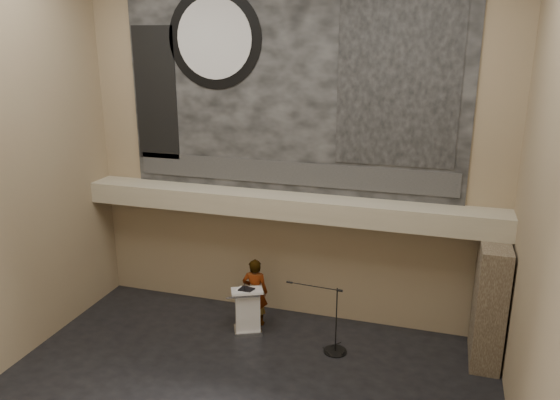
% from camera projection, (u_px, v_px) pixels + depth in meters
% --- Properties ---
extents(wall_back, '(10.00, 0.02, 8.50)m').
position_uv_depth(wall_back, '(290.00, 148.00, 12.76)').
color(wall_back, '#8C7658').
rests_on(wall_back, floor).
extents(wall_front, '(10.00, 0.02, 8.50)m').
position_uv_depth(wall_front, '(70.00, 300.00, 5.44)').
color(wall_front, '#8C7658').
rests_on(wall_front, floor).
extents(wall_right, '(0.02, 8.00, 8.50)m').
position_uv_depth(wall_right, '(552.00, 222.00, 7.71)').
color(wall_right, '#8C7658').
rests_on(wall_right, floor).
extents(soffit, '(10.00, 0.80, 0.50)m').
position_uv_depth(soffit, '(285.00, 205.00, 12.78)').
color(soffit, tan).
rests_on(soffit, wall_back).
extents(sprinkler_left, '(0.04, 0.04, 0.06)m').
position_uv_depth(sprinkler_left, '(221.00, 211.00, 13.26)').
color(sprinkler_left, '#B2893D').
rests_on(sprinkler_left, soffit).
extents(sprinkler_right, '(0.04, 0.04, 0.06)m').
position_uv_depth(sprinkler_right, '(365.00, 225.00, 12.28)').
color(sprinkler_right, '#B2893D').
rests_on(sprinkler_right, soffit).
extents(banner, '(8.00, 0.05, 5.00)m').
position_uv_depth(banner, '(290.00, 85.00, 12.32)').
color(banner, black).
rests_on(banner, wall_back).
extents(banner_text_strip, '(7.76, 0.02, 0.55)m').
position_uv_depth(banner_text_strip, '(289.00, 173.00, 12.87)').
color(banner_text_strip, '#2C2C2C').
rests_on(banner_text_strip, banner).
extents(banner_clock_rim, '(2.30, 0.02, 2.30)m').
position_uv_depth(banner_clock_rim, '(214.00, 39.00, 12.49)').
color(banner_clock_rim, black).
rests_on(banner_clock_rim, banner).
extents(banner_clock_face, '(1.84, 0.02, 1.84)m').
position_uv_depth(banner_clock_face, '(214.00, 39.00, 12.47)').
color(banner_clock_face, silver).
rests_on(banner_clock_face, banner).
extents(banner_building_print, '(2.60, 0.02, 3.60)m').
position_uv_depth(banner_building_print, '(398.00, 83.00, 11.58)').
color(banner_building_print, black).
rests_on(banner_building_print, banner).
extents(banner_brick_print, '(1.10, 0.02, 3.20)m').
position_uv_depth(banner_brick_print, '(156.00, 94.00, 13.32)').
color(banner_brick_print, black).
rests_on(banner_brick_print, banner).
extents(stone_pier, '(0.60, 1.40, 2.70)m').
position_uv_depth(stone_pier, '(489.00, 303.00, 11.53)').
color(stone_pier, '#44382A').
rests_on(stone_pier, floor).
extents(lectern, '(0.87, 0.77, 1.14)m').
position_uv_depth(lectern, '(248.00, 310.00, 12.86)').
color(lectern, silver).
rests_on(lectern, floor).
extents(binder, '(0.36, 0.31, 0.04)m').
position_uv_depth(binder, '(246.00, 289.00, 12.66)').
color(binder, black).
rests_on(binder, lectern).
extents(papers, '(0.24, 0.30, 0.00)m').
position_uv_depth(papers, '(242.00, 289.00, 12.72)').
color(papers, white).
rests_on(papers, lectern).
extents(speaker_person, '(0.66, 0.48, 1.69)m').
position_uv_depth(speaker_person, '(255.00, 292.00, 13.13)').
color(speaker_person, white).
rests_on(speaker_person, floor).
extents(mic_stand, '(1.41, 0.52, 1.56)m').
position_uv_depth(mic_stand, '(334.00, 342.00, 12.13)').
color(mic_stand, black).
rests_on(mic_stand, floor).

